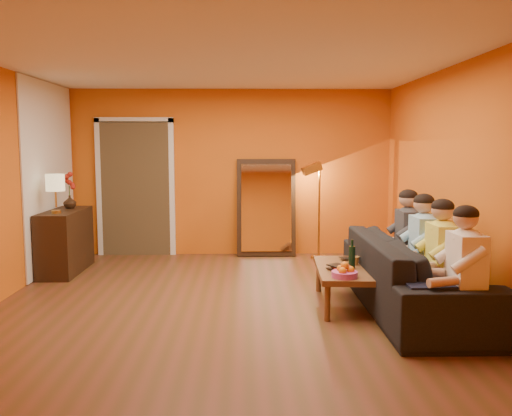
{
  "coord_description": "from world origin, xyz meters",
  "views": [
    {
      "loc": [
        0.23,
        -5.79,
        1.73
      ],
      "look_at": [
        0.35,
        0.5,
        1.0
      ],
      "focal_mm": 38.0,
      "sensor_mm": 36.0,
      "label": 1
    }
  ],
  "objects_px": {
    "dog": "(437,297)",
    "laptop": "(356,259)",
    "mirror_frame": "(266,208)",
    "table_lamp": "(56,194)",
    "sideboard": "(65,241)",
    "wine_bottle": "(352,254)",
    "tumbler": "(355,261)",
    "floor_lamp": "(319,212)",
    "person_far_right": "(409,242)",
    "person_mid_left": "(443,262)",
    "coffee_table": "(346,286)",
    "person_mid_right": "(424,251)",
    "sofa": "(414,274)",
    "person_far_left": "(466,276)",
    "vase": "(70,202)"
  },
  "relations": [
    {
      "from": "dog",
      "to": "laptop",
      "type": "xyz_separation_m",
      "value": [
        -0.5,
        1.24,
        0.1
      ]
    },
    {
      "from": "mirror_frame",
      "to": "table_lamp",
      "type": "xyz_separation_m",
      "value": [
        -2.79,
        -1.38,
        0.34
      ]
    },
    {
      "from": "sideboard",
      "to": "table_lamp",
      "type": "xyz_separation_m",
      "value": [
        0.0,
        -0.3,
        0.68
      ]
    },
    {
      "from": "wine_bottle",
      "to": "tumbler",
      "type": "relative_size",
      "value": 3.11
    },
    {
      "from": "table_lamp",
      "to": "floor_lamp",
      "type": "relative_size",
      "value": 0.35
    },
    {
      "from": "floor_lamp",
      "to": "sideboard",
      "type": "bearing_deg",
      "value": -175.0
    },
    {
      "from": "floor_lamp",
      "to": "person_far_right",
      "type": "relative_size",
      "value": 1.18
    },
    {
      "from": "mirror_frame",
      "to": "dog",
      "type": "distance_m",
      "value": 3.9
    },
    {
      "from": "table_lamp",
      "to": "laptop",
      "type": "height_order",
      "value": "table_lamp"
    },
    {
      "from": "sideboard",
      "to": "person_mid_left",
      "type": "relative_size",
      "value": 0.97
    },
    {
      "from": "laptop",
      "to": "sideboard",
      "type": "bearing_deg",
      "value": 150.35
    },
    {
      "from": "mirror_frame",
      "to": "laptop",
      "type": "distance_m",
      "value": 2.56
    },
    {
      "from": "person_mid_left",
      "to": "laptop",
      "type": "xyz_separation_m",
      "value": [
        -0.64,
        0.98,
        -0.18
      ]
    },
    {
      "from": "dog",
      "to": "coffee_table",
      "type": "bearing_deg",
      "value": 136.18
    },
    {
      "from": "table_lamp",
      "to": "person_mid_right",
      "type": "relative_size",
      "value": 0.42
    },
    {
      "from": "mirror_frame",
      "to": "coffee_table",
      "type": "distance_m",
      "value": 2.87
    },
    {
      "from": "mirror_frame",
      "to": "floor_lamp",
      "type": "bearing_deg",
      "value": -19.4
    },
    {
      "from": "sofa",
      "to": "person_mid_left",
      "type": "distance_m",
      "value": 0.52
    },
    {
      "from": "mirror_frame",
      "to": "sideboard",
      "type": "bearing_deg",
      "value": -158.84
    },
    {
      "from": "person_far_right",
      "to": "tumbler",
      "type": "xyz_separation_m",
      "value": [
        -0.7,
        -0.35,
        -0.14
      ]
    },
    {
      "from": "floor_lamp",
      "to": "person_far_left",
      "type": "distance_m",
      "value": 3.69
    },
    {
      "from": "coffee_table",
      "to": "wine_bottle",
      "type": "relative_size",
      "value": 3.94
    },
    {
      "from": "sideboard",
      "to": "person_mid_left",
      "type": "bearing_deg",
      "value": -27.27
    },
    {
      "from": "sideboard",
      "to": "table_lamp",
      "type": "bearing_deg",
      "value": -90.0
    },
    {
      "from": "sofa",
      "to": "person_far_left",
      "type": "relative_size",
      "value": 2.14
    },
    {
      "from": "sofa",
      "to": "wine_bottle",
      "type": "distance_m",
      "value": 0.68
    },
    {
      "from": "sideboard",
      "to": "person_far_right",
      "type": "relative_size",
      "value": 0.97
    },
    {
      "from": "person_far_left",
      "to": "wine_bottle",
      "type": "relative_size",
      "value": 3.94
    },
    {
      "from": "dog",
      "to": "sofa",
      "type": "bearing_deg",
      "value": 98.4
    },
    {
      "from": "sofa",
      "to": "coffee_table",
      "type": "relative_size",
      "value": 2.14
    },
    {
      "from": "floor_lamp",
      "to": "vase",
      "type": "xyz_separation_m",
      "value": [
        -3.59,
        -0.55,
        0.22
      ]
    },
    {
      "from": "sofa",
      "to": "vase",
      "type": "relative_size",
      "value": 14.36
    },
    {
      "from": "floor_lamp",
      "to": "coffee_table",
      "type": "bearing_deg",
      "value": -98.29
    },
    {
      "from": "person_far_left",
      "to": "vase",
      "type": "bearing_deg",
      "value": 145.06
    },
    {
      "from": "floor_lamp",
      "to": "wine_bottle",
      "type": "bearing_deg",
      "value": -97.12
    },
    {
      "from": "table_lamp",
      "to": "person_far_left",
      "type": "height_order",
      "value": "table_lamp"
    },
    {
      "from": "floor_lamp",
      "to": "person_mid_left",
      "type": "distance_m",
      "value": 3.15
    },
    {
      "from": "sofa",
      "to": "vase",
      "type": "height_order",
      "value": "vase"
    },
    {
      "from": "person_far_left",
      "to": "sofa",
      "type": "bearing_deg",
      "value": 97.41
    },
    {
      "from": "sideboard",
      "to": "coffee_table",
      "type": "relative_size",
      "value": 0.97
    },
    {
      "from": "coffee_table",
      "to": "tumbler",
      "type": "xyz_separation_m",
      "value": [
        0.12,
        0.12,
        0.26
      ]
    },
    {
      "from": "dog",
      "to": "person_mid_right",
      "type": "relative_size",
      "value": 0.55
    },
    {
      "from": "wine_bottle",
      "to": "tumbler",
      "type": "bearing_deg",
      "value": 67.62
    },
    {
      "from": "person_mid_right",
      "to": "mirror_frame",
      "type": "bearing_deg",
      "value": 119.59
    },
    {
      "from": "sideboard",
      "to": "tumbler",
      "type": "bearing_deg",
      "value": -22.3
    },
    {
      "from": "tumbler",
      "to": "vase",
      "type": "relative_size",
      "value": 0.55
    },
    {
      "from": "dog",
      "to": "person_far_right",
      "type": "relative_size",
      "value": 0.55
    },
    {
      "from": "person_mid_left",
      "to": "person_mid_right",
      "type": "bearing_deg",
      "value": 90.0
    },
    {
      "from": "person_mid_right",
      "to": "laptop",
      "type": "relative_size",
      "value": 3.54
    },
    {
      "from": "person_mid_right",
      "to": "floor_lamp",
      "type": "bearing_deg",
      "value": 107.41
    }
  ]
}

